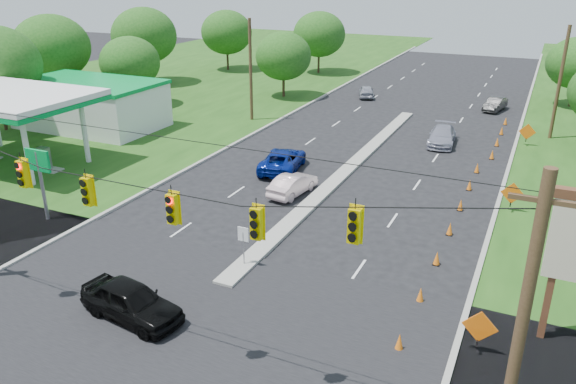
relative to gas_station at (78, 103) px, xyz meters
The scene contains 37 objects.
ground 31.23m from the gas_station, 40.57° to the right, with size 160.00×160.00×0.00m, color black.
grass_left 6.87m from the gas_station, behind, with size 40.00×160.00×0.06m, color #1E4714.
cross_street 31.23m from the gas_station, 40.57° to the right, with size 160.00×14.00×0.02m, color black.
curb_left 16.89m from the gas_station, 35.78° to the left, with size 0.25×110.00×0.16m, color gray.
curb_right 35.22m from the gas_station, 16.13° to the left, with size 0.25×110.00×0.16m, color gray.
median 23.79m from the gas_station, ahead, with size 1.00×34.00×0.18m, color gray.
median_sign 27.62m from the gas_station, 31.07° to the right, with size 0.55×0.06×2.05m.
signal_span 31.83m from the gas_station, 42.00° to the right, with size 25.60×0.32×9.00m.
utility_pole_far_left 14.93m from the gas_station, 41.21° to the left, with size 0.28×0.28×9.00m, color #422D1C.
utility_pole_far_right 39.08m from the gas_station, 22.21° to the left, with size 0.28×0.28×9.00m, color #422D1C.
gas_station is the anchor object (origin of this frame).
cone_0 36.26m from the gas_station, 28.45° to the right, with size 0.32×0.32×0.70m, color orange.
cone_1 34.74m from the gas_station, 23.36° to the right, with size 0.32×0.32×0.70m, color orange.
cone_2 33.51m from the gas_station, 17.84° to the right, with size 0.32×0.32×0.70m, color orange.
cone_3 32.61m from the gas_station, 11.96° to the right, with size 0.32×0.32×0.70m, color orange.
cone_4 32.07m from the gas_station, ahead, with size 0.32×0.32×0.70m, color orange.
cone_5 31.90m from the gas_station, ahead, with size 0.32×0.32×0.70m, color orange.
cone_6 32.12m from the gas_station, ahead, with size 0.32×0.32×0.70m, color orange.
cone_7 33.30m from the gas_station, 12.62° to the left, with size 0.32×0.32×0.70m, color orange.
cone_8 34.24m from the gas_station, 18.35° to the left, with size 0.32×0.32×0.70m, color orange.
cone_9 35.49m from the gas_station, 23.73° to the left, with size 0.32×0.32×0.70m, color orange.
cone_10 37.04m from the gas_station, 28.71° to the left, with size 0.32×0.32×0.70m, color orange.
work_sign_0 38.11m from the gas_station, 25.25° to the right, with size 1.27×0.58×1.37m.
work_sign_1 34.54m from the gas_station, ahead, with size 1.27×0.58×1.37m.
work_sign_2 36.42m from the gas_station, 18.85° to the left, with size 1.27×0.58×1.37m.
tree_2 10.19m from the gas_station, 103.60° to the left, with size 5.88×5.88×6.86m.
tree_3 21.66m from the gas_station, 112.93° to the left, with size 7.56×7.56×8.82m.
tree_4 32.14m from the gas_station, 97.82° to the left, with size 6.72×6.72×7.84m.
tree_5 22.05m from the gas_station, 63.99° to the left, with size 5.88×5.88×6.86m.
tree_6 35.67m from the gas_station, 77.60° to the left, with size 6.72×6.72×7.84m.
tree_14 13.29m from the gas_station, 143.18° to the left, with size 7.56×7.56×8.82m.
black_sedan 29.33m from the gas_station, 42.46° to the right, with size 1.84×4.58×1.56m, color black.
white_sedan 22.65m from the gas_station, 12.96° to the right, with size 1.38×3.96×1.30m, color beige.
blue_pickup 19.66m from the gas_station, ahead, with size 2.46×5.33×1.48m, color navy.
silver_car_far 29.96m from the gas_station, 18.36° to the left, with size 1.95×4.79×1.39m, color gray.
silver_car_oncoming 29.41m from the gas_station, 52.71° to the left, with size 1.52×3.78×1.29m, color #8F929F.
dark_car_receding 38.55m from the gas_station, 36.46° to the left, with size 1.36×3.89×1.28m, color black.
Camera 1 is at (11.63, -14.18, 13.20)m, focal length 35.00 mm.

